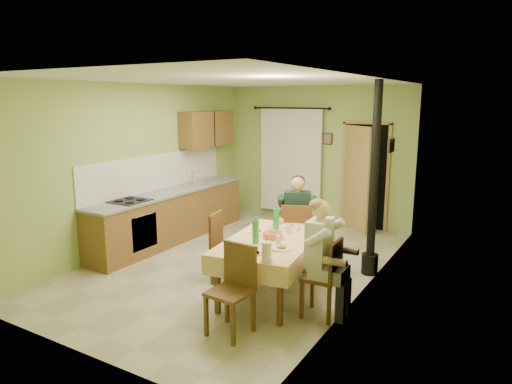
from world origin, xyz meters
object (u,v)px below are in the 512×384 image
Objects in this scene: chair_left at (228,261)px; stove_flue at (373,206)px; dining_table at (271,267)px; man_far at (297,211)px; chair_far at (296,249)px; man_right at (322,245)px; chair_right at (322,293)px; chair_near at (231,308)px.

stove_flue is at bearing 116.33° from chair_left.
dining_table is 1.37× the size of man_far.
stove_flue reaches higher than chair_left.
chair_far is at bearing 89.71° from dining_table.
stove_flue is at bearing 49.10° from dining_table.
man_right is at bearing -93.94° from stove_flue.
man_right reaches higher than chair_right.
man_right is at bearing 90.00° from chair_right.
stove_flue reaches higher than chair_far.
chair_right is (0.94, -1.30, -0.00)m from chair_far.
man_far is 1.61m from man_right.
stove_flue is at bearing -5.76° from man_right.
dining_table is 0.68× the size of stove_flue.
chair_right is at bearing -93.48° from stove_flue.
dining_table is at bearing 72.09° from chair_right.
man_right is at bearing -24.03° from dining_table.
man_far is (-0.95, 1.31, 0.59)m from chair_right.
chair_left is at bearing 165.30° from dining_table.
chair_near is at bearing -106.79° from chair_far.
chair_near reaches higher than dining_table.
man_right is at bearing -77.69° from man_far.
chair_near reaches higher than chair_left.
dining_table is 2.00× the size of chair_right.
chair_left is 0.71× the size of man_right.
dining_table is 1.12m from chair_near.
chair_far is 2.19m from chair_near.
dining_table is 1.77m from stove_flue.
chair_left is (-1.54, 0.32, 0.00)m from chair_right.
chair_near is 1.04× the size of chair_right.
stove_flue reaches higher than chair_near.
chair_left is at bearing -51.03° from chair_near.
stove_flue reaches higher than man_right.
dining_table is at bearing 71.14° from chair_left.
chair_far is at bearing 34.21° from chair_right.
chair_right is 0.34× the size of stove_flue.
stove_flue is at bearing -5.30° from chair_right.
chair_near reaches higher than chair_right.
chair_right is at bearing -124.54° from chair_near.
chair_far reaches higher than chair_left.
chair_left is at bearing -144.17° from man_far.
chair_left is 0.35× the size of stove_flue.
man_far is at bearing 89.93° from dining_table.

